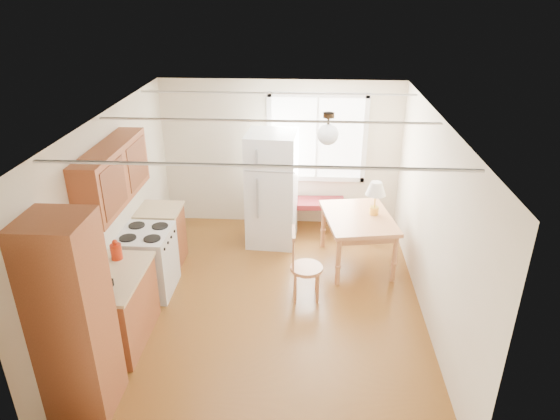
# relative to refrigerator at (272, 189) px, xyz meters

# --- Properties ---
(room_shell) EXTENTS (4.60, 5.60, 2.62)m
(room_shell) POSITION_rel_refrigerator_xyz_m (0.10, -1.75, 0.33)
(room_shell) COLOR #573112
(room_shell) RESTS_ON ground
(kitchen_run) EXTENTS (0.65, 3.40, 2.20)m
(kitchen_run) POSITION_rel_refrigerator_xyz_m (-1.62, -2.39, -0.08)
(kitchen_run) COLOR brown
(kitchen_run) RESTS_ON ground
(window_unit) EXTENTS (1.64, 0.05, 1.51)m
(window_unit) POSITION_rel_refrigerator_xyz_m (0.70, 0.72, 0.63)
(window_unit) COLOR white
(window_unit) RESTS_ON room_shell
(pendant_light) EXTENTS (0.26, 0.26, 0.40)m
(pendant_light) POSITION_rel_refrigerator_xyz_m (0.80, -1.35, 1.32)
(pendant_light) COLOR #322416
(pendant_light) RESTS_ON room_shell
(refrigerator) EXTENTS (0.81, 0.81, 1.84)m
(refrigerator) POSITION_rel_refrigerator_xyz_m (0.00, 0.00, 0.00)
(refrigerator) COLOR silver
(refrigerator) RESTS_ON ground
(bench) EXTENTS (1.18, 0.49, 0.54)m
(bench) POSITION_rel_refrigerator_xyz_m (0.62, 0.45, -0.44)
(bench) COLOR maroon
(bench) RESTS_ON ground
(dining_table) EXTENTS (1.14, 1.40, 0.79)m
(dining_table) POSITION_rel_refrigerator_xyz_m (1.32, -0.64, -0.23)
(dining_table) COLOR #B67246
(dining_table) RESTS_ON ground
(chair) EXTENTS (0.44, 0.44, 0.99)m
(chair) POSITION_rel_refrigerator_xyz_m (0.49, -1.59, -0.35)
(chair) COLOR #B67246
(chair) RESTS_ON ground
(table_lamp) EXTENTS (0.29, 0.29, 0.51)m
(table_lamp) POSITION_rel_refrigerator_xyz_m (1.55, -0.56, 0.24)
(table_lamp) COLOR gold
(table_lamp) RESTS_ON dining_table
(coffee_maker) EXTENTS (0.20, 0.26, 0.39)m
(coffee_maker) POSITION_rel_refrigerator_xyz_m (-1.62, -2.93, 0.12)
(coffee_maker) COLOR black
(coffee_maker) RESTS_ON kitchen_run
(kettle) EXTENTS (0.13, 0.13, 0.26)m
(kettle) POSITION_rel_refrigerator_xyz_m (-1.69, -2.24, 0.09)
(kettle) COLOR #B9290D
(kettle) RESTS_ON kitchen_run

